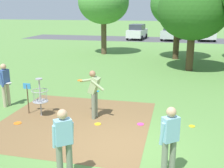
% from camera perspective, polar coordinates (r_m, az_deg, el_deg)
% --- Properties ---
extents(ground_plane, '(160.00, 160.00, 0.00)m').
position_cam_1_polar(ground_plane, '(7.99, 2.05, -12.68)').
color(ground_plane, '#5B8942').
extents(dirt_tee_pad, '(5.03, 5.03, 0.01)m').
position_cam_1_polar(dirt_tee_pad, '(9.63, -7.60, -7.71)').
color(dirt_tee_pad, brown).
rests_on(dirt_tee_pad, ground).
extents(disc_golf_basket, '(0.98, 0.58, 1.39)m').
position_cam_1_polar(disc_golf_basket, '(10.17, -14.86, -2.32)').
color(disc_golf_basket, '#9E9EA3').
rests_on(disc_golf_basket, ground).
extents(player_foreground_watching, '(0.47, 0.45, 1.71)m').
position_cam_1_polar(player_foreground_watching, '(6.20, -9.94, -11.59)').
color(player_foreground_watching, slate).
rests_on(player_foreground_watching, ground).
extents(player_throwing, '(0.42, 0.49, 1.71)m').
position_cam_1_polar(player_throwing, '(11.50, -21.18, 0.28)').
color(player_throwing, tan).
rests_on(player_throwing, ground).
extents(player_waiting_left, '(1.09, 0.55, 1.71)m').
position_cam_1_polar(player_waiting_left, '(9.58, -3.74, -1.46)').
color(player_waiting_left, slate).
rests_on(player_waiting_left, ground).
extents(player_waiting_right, '(0.47, 0.45, 1.71)m').
position_cam_1_polar(player_waiting_right, '(6.36, 11.79, -10.96)').
color(player_waiting_right, slate).
rests_on(player_waiting_right, ground).
extents(frisbee_near_basket, '(0.23, 0.23, 0.02)m').
position_cam_1_polar(frisbee_near_basket, '(9.36, -2.95, -8.24)').
color(frisbee_near_basket, gold).
rests_on(frisbee_near_basket, ground).
extents(frisbee_by_tee, '(0.23, 0.23, 0.02)m').
position_cam_1_polar(frisbee_by_tee, '(9.38, 5.88, -8.24)').
color(frisbee_by_tee, '#E53D99').
rests_on(frisbee_by_tee, ground).
extents(frisbee_mid_grass, '(0.26, 0.26, 0.02)m').
position_cam_1_polar(frisbee_mid_grass, '(9.94, -18.86, -7.64)').
color(frisbee_mid_grass, orange).
rests_on(frisbee_mid_grass, ground).
extents(frisbee_far_left, '(0.20, 0.20, 0.02)m').
position_cam_1_polar(frisbee_far_left, '(9.56, 16.14, -8.34)').
color(frisbee_far_left, gold).
rests_on(frisbee_far_left, ground).
extents(frisbee_far_right, '(0.21, 0.21, 0.02)m').
position_cam_1_polar(frisbee_far_right, '(12.92, -3.12, -1.50)').
color(frisbee_far_right, '#1E93DB').
rests_on(frisbee_far_right, ground).
extents(tree_near_right, '(4.11, 4.11, 5.97)m').
position_cam_1_polar(tree_near_right, '(23.30, -1.75, 16.44)').
color(tree_near_right, brown).
rests_on(tree_near_right, ground).
extents(tree_mid_center, '(4.10, 4.10, 5.82)m').
position_cam_1_polar(tree_mid_center, '(21.47, 13.57, 15.75)').
color(tree_mid_center, '#4C3823').
rests_on(tree_mid_center, ground).
extents(tree_mid_right, '(4.20, 4.20, 5.45)m').
position_cam_1_polar(tree_mid_right, '(17.57, 16.41, 14.40)').
color(tree_mid_right, '#4C3823').
rests_on(tree_mid_right, ground).
extents(parking_lot_strip, '(36.00, 6.00, 0.01)m').
position_cam_1_polar(parking_lot_strip, '(35.15, 10.98, 8.96)').
color(parking_lot_strip, '#4C4C51').
rests_on(parking_lot_strip, ground).
extents(parked_car_leftmost, '(2.26, 4.35, 1.84)m').
position_cam_1_polar(parked_car_leftmost, '(35.06, 5.20, 10.67)').
color(parked_car_leftmost, silver).
rests_on(parked_car_leftmost, ground).
extents(parked_car_center_left, '(2.53, 4.46, 1.84)m').
position_cam_1_polar(parked_car_center_left, '(34.78, 12.21, 10.36)').
color(parked_car_center_left, '#B2B7BC').
rests_on(parked_car_center_left, ground).
extents(parked_car_center_right, '(2.31, 4.37, 1.84)m').
position_cam_1_polar(parked_car_center_right, '(35.35, 18.59, 9.99)').
color(parked_car_center_right, silver).
rests_on(parked_car_center_right, ground).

